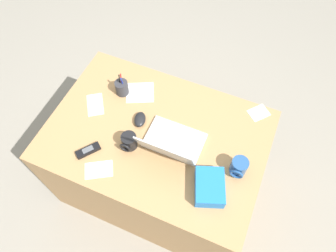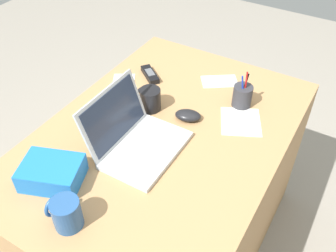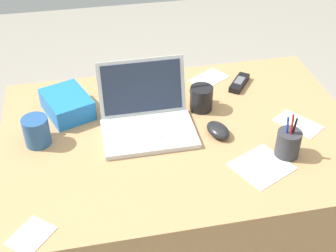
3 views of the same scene
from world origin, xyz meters
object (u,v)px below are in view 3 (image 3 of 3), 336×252
laptop (147,118)px  cordless_phone (239,83)px  computer_mouse (218,130)px  pen_holder (288,143)px  coffee_mug_tall (201,98)px  snack_bag (67,104)px  coffee_mug_white (37,130)px

laptop → cordless_phone: (0.41, 0.21, -0.03)m
computer_mouse → pen_holder: bearing=-55.2°
coffee_mug_tall → snack_bag: bearing=172.1°
pen_holder → coffee_mug_white: bearing=164.2°
coffee_mug_tall → cordless_phone: (0.19, 0.12, -0.03)m
pen_holder → coffee_mug_tall: bearing=123.5°
coffee_mug_white → snack_bag: (0.10, 0.16, -0.01)m
computer_mouse → snack_bag: bearing=137.5°
coffee_mug_tall → pen_holder: 0.38m
laptop → snack_bag: 0.31m
pen_holder → snack_bag: (-0.70, 0.39, -0.01)m
laptop → computer_mouse: (0.24, -0.08, -0.03)m
coffee_mug_white → pen_holder: pen_holder is taller
computer_mouse → pen_holder: pen_holder is taller
cordless_phone → snack_bag: size_ratio=0.69×
coffee_mug_tall → coffee_mug_white: bearing=-171.5°
coffee_mug_tall → snack_bag: (-0.49, 0.07, -0.01)m
computer_mouse → snack_bag: (-0.51, 0.24, 0.02)m
coffee_mug_tall → cordless_phone: coffee_mug_tall is taller
computer_mouse → cordless_phone: 0.34m
coffee_mug_white → pen_holder: (0.81, -0.23, -0.00)m
laptop → computer_mouse: size_ratio=3.12×
snack_bag → coffee_mug_white: bearing=-123.5°
laptop → pen_holder: 0.49m
pen_holder → snack_bag: bearing=151.2°
computer_mouse → coffee_mug_white: size_ratio=1.02×
coffee_mug_tall → snack_bag: 0.50m
coffee_mug_tall → pen_holder: pen_holder is taller
laptop → computer_mouse: laptop is taller
pen_holder → snack_bag: pen_holder is taller
cordless_phone → pen_holder: 0.44m
coffee_mug_tall → cordless_phone: size_ratio=0.73×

